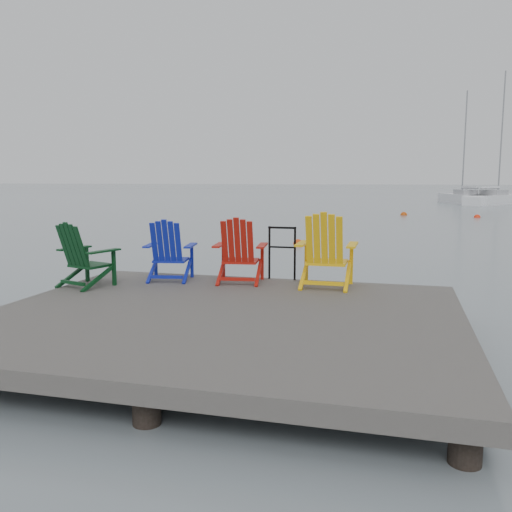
% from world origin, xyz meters
% --- Properties ---
extents(ground, '(400.00, 400.00, 0.00)m').
position_xyz_m(ground, '(0.00, 0.00, 0.00)').
color(ground, slate).
rests_on(ground, ground).
extents(dock, '(6.00, 5.00, 1.40)m').
position_xyz_m(dock, '(0.00, 0.00, 0.35)').
color(dock, '#302D2B').
rests_on(dock, ground).
extents(handrail, '(0.48, 0.04, 0.90)m').
position_xyz_m(handrail, '(0.25, 2.45, 1.04)').
color(handrail, black).
rests_on(handrail, dock).
extents(chair_green, '(0.95, 0.91, 1.01)m').
position_xyz_m(chair_green, '(-2.64, 1.02, 1.01)').
color(chair_green, black).
rests_on(chair_green, dock).
extents(chair_blue, '(0.91, 0.85, 1.01)m').
position_xyz_m(chair_blue, '(-1.55, 1.86, 1.01)').
color(chair_blue, '#0F1DA4').
rests_on(chair_blue, dock).
extents(chair_red, '(0.92, 0.86, 1.06)m').
position_xyz_m(chair_red, '(-0.36, 1.96, 1.03)').
color(chair_red, '#AC160C').
rests_on(chair_red, dock).
extents(chair_yellow, '(0.93, 0.86, 1.17)m').
position_xyz_m(chair_yellow, '(1.06, 1.95, 1.09)').
color(chair_yellow, yellow).
rests_on(chair_yellow, dock).
extents(sailboat_near, '(4.01, 7.48, 10.16)m').
position_xyz_m(sailboat_near, '(7.72, 45.43, 0.36)').
color(sailboat_near, silver).
rests_on(sailboat_near, ground).
extents(sailboat_mid, '(6.22, 8.27, 11.55)m').
position_xyz_m(sailboat_mid, '(10.24, 44.62, 0.36)').
color(sailboat_mid, white).
rests_on(sailboat_mid, ground).
extents(buoy_a, '(0.34, 0.34, 0.34)m').
position_xyz_m(buoy_a, '(-1.12, 11.51, 0.00)').
color(buoy_a, '#E0410D').
rests_on(buoy_a, ground).
extents(buoy_b, '(0.41, 0.41, 0.41)m').
position_xyz_m(buoy_b, '(2.44, 27.44, 0.00)').
color(buoy_b, '#BF440B').
rests_on(buoy_b, ground).
extents(buoy_c, '(0.36, 0.36, 0.36)m').
position_xyz_m(buoy_c, '(6.46, 26.49, 0.00)').
color(buoy_c, '#F82D0E').
rests_on(buoy_c, ground).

